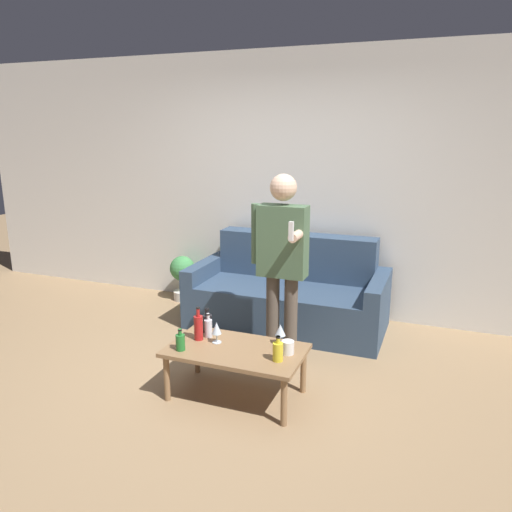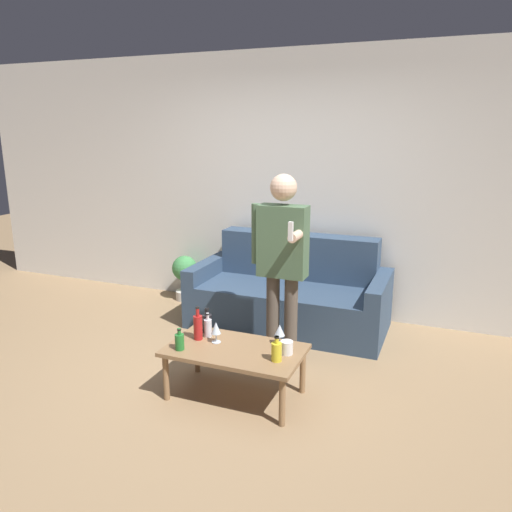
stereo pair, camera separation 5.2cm
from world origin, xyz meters
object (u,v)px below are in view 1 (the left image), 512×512
Objects in this scene: couch at (289,294)px; bottle_orange at (180,342)px; coffee_table at (236,354)px; person_standing_front at (282,255)px.

couch is 1.69m from bottle_orange.
person_standing_front is at bearing 77.80° from coffee_table.
couch is at bearing 103.19° from person_standing_front.
bottle_orange is (-0.29, -1.65, 0.13)m from couch.
coffee_table is at bearing -87.43° from couch.
person_standing_front is (0.49, 0.79, 0.49)m from bottle_orange.
couch is 11.83× the size of bottle_orange.
couch is 1.49m from coffee_table.
coffee_table is at bearing 24.86° from bottle_orange.
bottle_orange is (-0.36, -0.17, 0.11)m from coffee_table.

